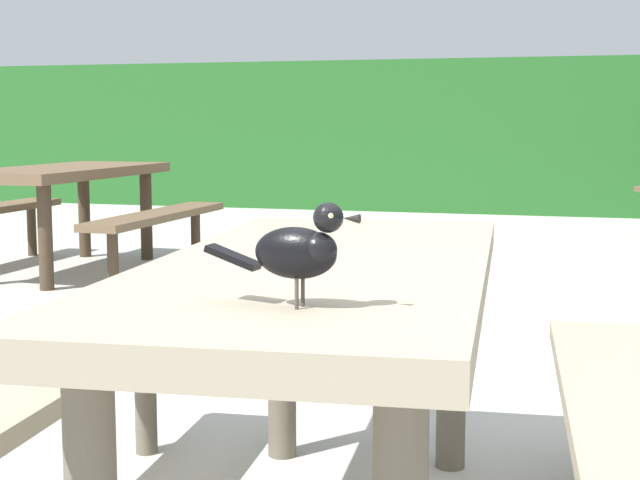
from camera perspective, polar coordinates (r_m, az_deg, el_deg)
hedge_wall at (r=11.77m, az=15.23°, el=5.97°), size 28.00×1.62×1.76m
picnic_table_foreground at (r=2.27m, az=0.11°, el=-5.74°), size 1.82×1.86×0.74m
bird_grackle at (r=1.64m, az=-1.12°, el=-0.54°), size 0.29×0.08×0.18m
picnic_table_far_centre at (r=6.97m, az=-14.84°, el=2.71°), size 1.68×1.80×0.74m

